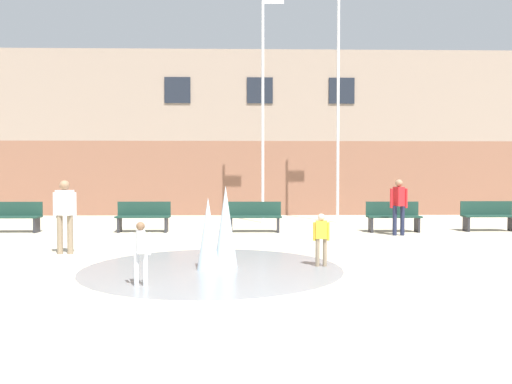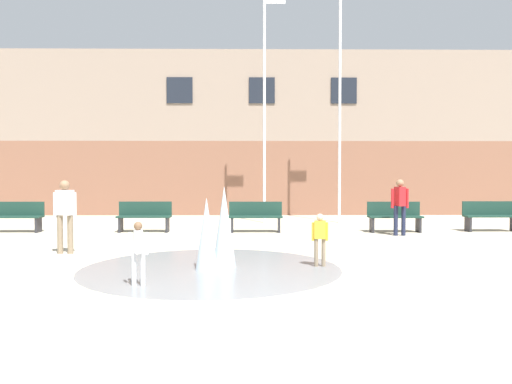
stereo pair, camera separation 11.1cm
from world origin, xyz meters
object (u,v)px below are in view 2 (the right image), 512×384
park_bench_near_trashcan (395,216)px  flagpole_left (265,95)px  park_bench_under_left_flagpole (145,216)px  child_with_pink_shirt (138,248)px  park_bench_far_left (16,216)px  child_in_fountain (320,236)px  adult_near_bench (400,203)px  park_bench_far_right (490,216)px  adult_watching (65,211)px  flagpole_right (341,92)px  park_bench_center (256,216)px

park_bench_near_trashcan → flagpole_left: bearing=141.1°
park_bench_under_left_flagpole → child_with_pink_shirt: bearing=-78.8°
park_bench_far_left → child_in_fountain: (8.32, -5.80, 0.10)m
park_bench_under_left_flagpole → flagpole_left: size_ratio=0.18×
flagpole_left → adult_near_bench: bearing=-46.9°
park_bench_far_right → park_bench_near_trashcan: bearing=-176.4°
park_bench_far_left → adult_watching: adult_watching is taller
park_bench_under_left_flagpole → park_bench_far_left: bearing=-179.6°
park_bench_far_right → child_with_pink_shirt: (-9.03, -7.47, 0.10)m
park_bench_near_trashcan → adult_near_bench: (-0.11, -0.88, 0.45)m
park_bench_far_left → park_bench_near_trashcan: bearing=-0.6°
adult_watching → flagpole_right: flagpole_right is taller
adult_watching → child_in_fountain: (5.30, -1.62, -0.35)m
park_bench_near_trashcan → adult_near_bench: bearing=-97.4°
park_bench_far_right → child_in_fountain: size_ratio=1.62×
park_bench_center → child_in_fountain: child_in_fountain is taller
park_bench_under_left_flagpole → flagpole_left: flagpole_left is taller
park_bench_far_left → flagpole_left: flagpole_left is taller
park_bench_center → adult_near_bench: 4.20m
park_bench_near_trashcan → park_bench_far_right: size_ratio=1.00×
child_with_pink_shirt → flagpole_right: (4.96, 10.34, 4.12)m
park_bench_far_left → adult_near_bench: (11.26, -0.99, 0.45)m
park_bench_far_left → park_bench_far_right: size_ratio=1.00×
child_in_fountain → child_with_pink_shirt: bearing=-144.1°
flagpole_right → park_bench_near_trashcan: bearing=-70.4°
flagpole_right → park_bench_under_left_flagpole: bearing=-155.6°
park_bench_under_left_flagpole → flagpole_left: 6.27m
child_in_fountain → flagpole_left: 9.65m
child_with_pink_shirt → park_bench_near_trashcan: bearing=123.2°
park_bench_far_right → adult_near_bench: 3.30m
park_bench_far_right → park_bench_far_left: bearing=-179.7°
park_bench_under_left_flagpole → child_with_pink_shirt: child_with_pink_shirt is taller
park_bench_near_trashcan → park_bench_far_left: bearing=179.4°
park_bench_near_trashcan → adult_watching: adult_watching is taller
park_bench_center → flagpole_right: bearing=44.2°
flagpole_right → park_bench_center: bearing=-135.8°
park_bench_center → park_bench_near_trashcan: same height
park_bench_under_left_flagpole → flagpole_right: (6.43, 2.92, 4.22)m
park_bench_center → adult_watching: bearing=-135.3°
park_bench_center → park_bench_near_trashcan: 4.18m
park_bench_center → park_bench_far_right: size_ratio=1.00×
adult_near_bench → child_with_pink_shirt: 8.74m
park_bench_far_left → flagpole_right: flagpole_right is taller
park_bench_center → park_bench_near_trashcan: size_ratio=1.00×
child_in_fountain → flagpole_left: size_ratio=0.11×
adult_near_bench → flagpole_right: bearing=3.5°
park_bench_center → child_in_fountain: size_ratio=1.62×
park_bench_far_left → flagpole_right: (10.28, 2.95, 4.22)m
child_with_pink_shirt → adult_watching: bearing=-161.4°
park_bench_center → adult_watching: adult_watching is taller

